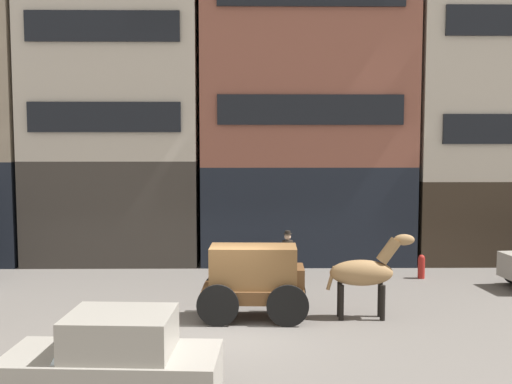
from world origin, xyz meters
TOP-DOWN VIEW (x-y plane):
  - ground_plane at (0.00, 0.00)m, footprint 120.00×120.00m
  - building_center_left at (-4.60, 10.96)m, footprint 7.13×7.09m
  - building_center_right at (2.93, 10.97)m, footprint 8.62×7.09m
  - building_far_right at (11.34, 10.97)m, footprint 8.90×7.09m
  - cargo_wagon at (0.83, 1.31)m, footprint 2.95×1.59m
  - draft_horse at (3.78, 1.31)m, footprint 2.35×0.65m
  - sedan_dark at (-1.68, -4.40)m, footprint 3.78×2.03m
  - pedestrian_officer at (1.95, 5.21)m, footprint 0.51×0.51m
  - fire_hydrant_curbside at (6.66, 6.00)m, footprint 0.24×0.24m

SIDE VIEW (x-z plane):
  - ground_plane at x=0.00m, z-range 0.00..0.00m
  - fire_hydrant_curbside at x=6.66m, z-range 0.01..0.84m
  - sedan_dark at x=-1.68m, z-range 0.00..1.83m
  - pedestrian_officer at x=1.95m, z-range 0.08..1.88m
  - cargo_wagon at x=0.83m, z-range 0.16..2.14m
  - draft_horse at x=3.78m, z-range 0.12..2.42m
  - building_center_right at x=2.93m, z-range 0.04..12.80m
  - building_far_right at x=11.34m, z-range 0.04..15.54m
  - building_center_left at x=-4.60m, z-range 0.04..17.55m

